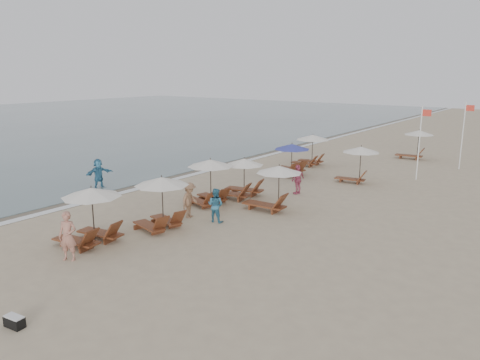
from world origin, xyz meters
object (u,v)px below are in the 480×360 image
Objects in this scene: lounger_station_1 at (159,201)px; inland_station_0 at (272,185)px; lounger_station_0 at (89,216)px; lounger_station_3 at (240,180)px; lounger_station_4 at (288,159)px; beachgoer_near at (68,236)px; lounger_station_2 at (208,181)px; lounger_station_5 at (310,148)px; beachgoer_mid_a at (216,205)px; waterline_walker at (99,174)px; duffel_bag at (14,321)px; beachgoer_mid_b at (190,200)px; inland_station_2 at (415,142)px; beachgoer_far_a at (298,179)px; inland_station_1 at (357,159)px; flag_pole_near at (420,140)px.

inland_station_0 is at bearing 65.37° from lounger_station_1.
lounger_station_0 is 9.14m from lounger_station_3.
lounger_station_4 reaches higher than beachgoer_near.
beachgoer_near is at bearing -85.47° from lounger_station_2.
lounger_station_5 is at bearing 91.86° from lounger_station_0.
lounger_station_4 is at bearing -86.91° from beachgoer_mid_a.
lounger_station_1 is at bearing -98.85° from waterline_walker.
waterline_walker is (-10.43, -2.23, -0.41)m from inland_station_0.
duffel_bag is (2.66, -7.87, -1.09)m from lounger_station_1.
lounger_station_0 is 8.67m from inland_station_0.
lounger_station_5 is (-0.67, 12.11, -0.00)m from lounger_station_2.
beachgoer_mid_b is at bearing 80.81° from lounger_station_0.
lounger_station_5 is 8.84m from inland_station_2.
lounger_station_5 is at bearing -146.73° from beachgoer_far_a.
lounger_station_0 is 16.58m from inland_station_1.
beachgoer_near is at bearing 169.62° from beachgoer_mid_b.
beachgoer_far_a is at bearing 76.88° from lounger_station_0.
lounger_station_5 is at bearing 99.77° from duffel_bag.
duffel_bag is (3.82, -20.50, -0.85)m from lounger_station_4.
beachgoer_far_a is 2.75× the size of duffel_bag.
lounger_station_3 is 1.60× the size of beachgoer_far_a.
lounger_station_2 is at bearing -20.54° from beachgoer_far_a.
waterline_walker is at bearing -50.21° from beachgoer_far_a.
lounger_station_2 is at bearing 65.20° from beachgoer_near.
lounger_station_2 reaches higher than lounger_station_1.
beachgoer_far_a is (2.69, 11.56, -0.31)m from lounger_station_0.
inland_station_2 reaches higher than waterline_walker.
lounger_station_2 reaches higher than inland_station_1.
beachgoer_mid_a is 2.59× the size of duffel_bag.
inland_station_0 is (2.36, 5.15, 0.03)m from lounger_station_1.
lounger_station_0 reaches higher than lounger_station_3.
flag_pole_near reaches higher than lounger_station_3.
lounger_station_0 is 9.25m from waterline_walker.
beachgoer_mid_a is 10.16m from duffel_bag.
beachgoer_mid_a is at bearing -67.84° from lounger_station_3.
lounger_station_0 is 15.52m from lounger_station_4.
beachgoer_far_a is at bearing -108.83° from inland_station_1.
lounger_station_2 reaches higher than waterline_walker.
inland_station_0 and inland_station_2 have the same top height.
beachgoer_far_a is (0.53, 6.49, 0.05)m from beachgoer_mid_a.
inland_station_1 reaches higher than beachgoer_far_a.
waterline_walker is at bearing 160.11° from lounger_station_1.
inland_station_2 reaches higher than lounger_station_3.
inland_station_0 is at bearing -21.77° from lounger_station_3.
lounger_station_2 is at bearing 89.57° from lounger_station_0.
lounger_station_0 is 3.02m from lounger_station_1.
lounger_station_3 is (0.51, 9.13, -0.17)m from lounger_station_0.
lounger_station_4 is at bearing 64.10° from beachgoer_near.
beachgoer_mid_a is at bearing -91.13° from beachgoer_mid_b.
lounger_station_5 is 1.56× the size of beachgoer_far_a.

